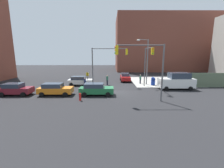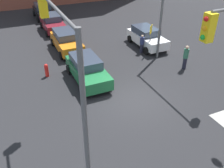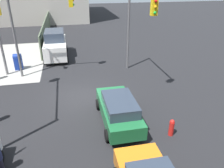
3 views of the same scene
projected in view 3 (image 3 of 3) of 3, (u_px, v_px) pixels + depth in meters
ground_plane at (81, 97)px, 14.97m from camera, size 120.00×120.00×0.00m
construction_fence at (47, 27)px, 30.07m from camera, size 20.90×0.12×2.40m
traffic_signal_se_corner at (137, 19)px, 15.86m from camera, size 5.55×0.36×6.50m
traffic_signal_ne_corner at (37, 19)px, 16.41m from camera, size 0.36×4.77×6.50m
mailbox_blue at (18, 61)px, 19.16m from camera, size 0.56×0.64×1.43m
fire_hydrant at (172, 127)px, 11.14m from camera, size 0.26×0.26×0.94m
sedan_green at (119, 109)px, 11.99m from camera, size 4.48×2.02×1.62m
van_white_delivery at (55, 45)px, 21.99m from camera, size 5.40×2.32×2.62m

